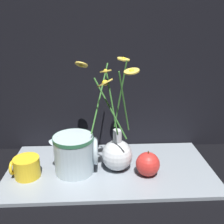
{
  "coord_description": "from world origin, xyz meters",
  "views": [
    {
      "loc": [
        -0.03,
        -0.76,
        0.49
      ],
      "look_at": [
        0.01,
        0.0,
        0.22
      ],
      "focal_mm": 40.0,
      "sensor_mm": 36.0,
      "label": 1
    }
  ],
  "objects_px": {
    "vase_with_flowers": "(117,151)",
    "ceramic_pitcher": "(75,152)",
    "yellow_mug": "(26,167)",
    "orange_fruit": "(148,164)"
  },
  "relations": [
    {
      "from": "yellow_mug",
      "to": "ceramic_pitcher",
      "type": "xyz_separation_m",
      "value": [
        0.16,
        0.02,
        0.04
      ]
    },
    {
      "from": "orange_fruit",
      "to": "ceramic_pitcher",
      "type": "bearing_deg",
      "value": 171.93
    },
    {
      "from": "yellow_mug",
      "to": "orange_fruit",
      "type": "bearing_deg",
      "value": -1.5
    },
    {
      "from": "yellow_mug",
      "to": "ceramic_pitcher",
      "type": "distance_m",
      "value": 0.16
    },
    {
      "from": "vase_with_flowers",
      "to": "orange_fruit",
      "type": "relative_size",
      "value": 4.32
    },
    {
      "from": "yellow_mug",
      "to": "orange_fruit",
      "type": "height_order",
      "value": "orange_fruit"
    },
    {
      "from": "yellow_mug",
      "to": "orange_fruit",
      "type": "distance_m",
      "value": 0.4
    },
    {
      "from": "yellow_mug",
      "to": "orange_fruit",
      "type": "relative_size",
      "value": 1.07
    },
    {
      "from": "yellow_mug",
      "to": "vase_with_flowers",
      "type": "bearing_deg",
      "value": 5.74
    },
    {
      "from": "vase_with_flowers",
      "to": "ceramic_pitcher",
      "type": "height_order",
      "value": "vase_with_flowers"
    }
  ]
}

